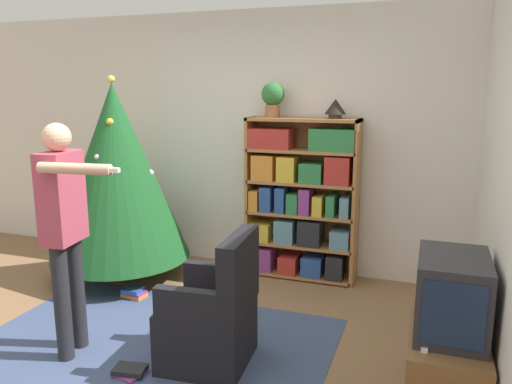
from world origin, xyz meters
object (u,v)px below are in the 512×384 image
table_lamp (335,107)px  bookshelf (301,199)px  standing_person (65,222)px  christmas_tree (117,173)px  potted_plant (273,97)px  armchair (213,319)px  television (452,295)px

table_lamp → bookshelf: bearing=-177.6°
standing_person → table_lamp: (1.44, 1.97, 0.71)m
christmas_tree → table_lamp: christmas_tree is taller
bookshelf → potted_plant: (-0.29, 0.01, 0.97)m
bookshelf → christmas_tree: bearing=-159.7°
bookshelf → potted_plant: potted_plant is taller
bookshelf → armchair: bearing=-94.9°
potted_plant → armchair: bearing=-85.3°
standing_person → potted_plant: bearing=149.6°
armchair → potted_plant: potted_plant is taller
bookshelf → television: bearing=-50.9°
christmas_tree → armchair: christmas_tree is taller
potted_plant → bookshelf: bearing=-2.5°
television → standing_person: (-2.47, -0.31, 0.30)m
bookshelf → table_lamp: bearing=2.4°
table_lamp → potted_plant: bearing=180.0°
standing_person → bookshelf: bearing=142.6°
television → standing_person: size_ratio=0.35×
television → christmas_tree: 3.18m
armchair → table_lamp: table_lamp is taller
standing_person → potted_plant: size_ratio=4.94×
bookshelf → potted_plant: 1.01m
standing_person → potted_plant: potted_plant is taller
christmas_tree → table_lamp: (1.96, 0.62, 0.62)m
potted_plant → table_lamp: size_ratio=1.64×
bookshelf → armchair: size_ratio=1.71×
armchair → table_lamp: 2.26m
television → standing_person: bearing=-172.7°
television → table_lamp: table_lamp is taller
bookshelf → television: (1.33, -1.64, -0.13)m
television → christmas_tree: christmas_tree is taller
potted_plant → table_lamp: potted_plant is taller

